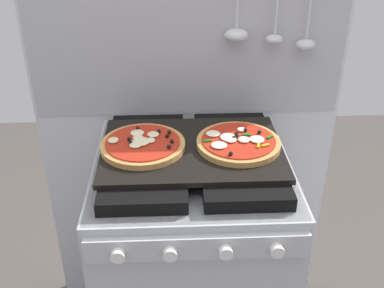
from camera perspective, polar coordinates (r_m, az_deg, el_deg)
The scene contains 5 objects.
kitchen_backsplash at distance 1.75m, azimuth -0.42°, elevation 1.51°, with size 1.10×0.09×1.55m.
stove at distance 1.68m, azimuth 0.00°, elevation -14.23°, with size 0.60×0.64×0.90m.
baking_tray at distance 1.40m, azimuth 0.00°, elevation -0.64°, with size 0.54×0.38×0.02m, color black.
pizza_left at distance 1.40m, azimuth -6.03°, elevation 0.02°, with size 0.25×0.25×0.03m.
pizza_right at distance 1.41m, azimuth 5.62°, elevation 0.18°, with size 0.25×0.25×0.03m.
Camera 1 is at (-0.06, -1.21, 1.62)m, focal length 43.80 mm.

